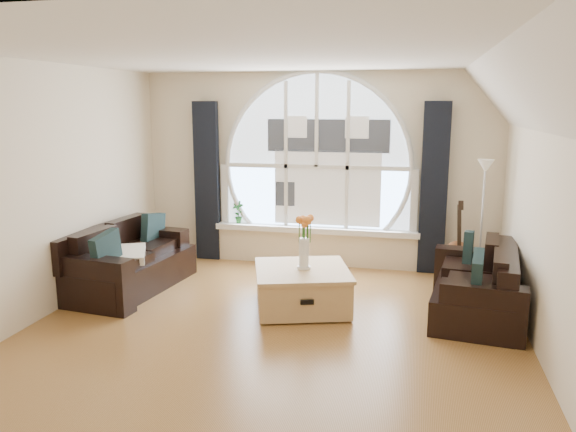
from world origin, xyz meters
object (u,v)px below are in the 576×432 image
object	(u,v)px
sofa_left	(129,258)
guitar	(458,239)
coffee_chest	(302,287)
vase_flowers	(304,235)
floor_lamp	(482,224)
sofa_right	(476,279)
potted_plant	(238,212)

from	to	relation	value
sofa_left	guitar	bearing A→B (deg)	25.30
sofa_left	coffee_chest	distance (m)	2.23
vase_flowers	floor_lamp	xyz separation A→B (m)	(2.00, 1.27, -0.05)
sofa_right	guitar	distance (m)	1.30
coffee_chest	floor_lamp	world-z (taller)	floor_lamp
sofa_right	potted_plant	size ratio (longest dim) A/B	4.94
sofa_left	floor_lamp	distance (m)	4.39
vase_flowers	coffee_chest	bearing A→B (deg)	-166.52
floor_lamp	coffee_chest	bearing A→B (deg)	-147.69
floor_lamp	potted_plant	xyz separation A→B (m)	(-3.32, 0.49, -0.09)
coffee_chest	floor_lamp	bearing A→B (deg)	14.97
sofa_left	potted_plant	distance (m)	1.84
sofa_left	potted_plant	world-z (taller)	potted_plant
floor_lamp	guitar	world-z (taller)	floor_lamp
vase_flowers	guitar	xyz separation A→B (m)	(1.75, 1.51, -0.32)
sofa_right	guitar	size ratio (longest dim) A/B	1.53
vase_flowers	floor_lamp	distance (m)	2.37
sofa_left	coffee_chest	bearing A→B (deg)	1.94
sofa_left	vase_flowers	bearing A→B (deg)	2.10
sofa_left	vase_flowers	size ratio (longest dim) A/B	2.53
sofa_left	sofa_right	distance (m)	4.09
coffee_chest	guitar	xyz separation A→B (m)	(1.77, 1.52, 0.28)
coffee_chest	potted_plant	world-z (taller)	potted_plant
coffee_chest	vase_flowers	world-z (taller)	vase_flowers
sofa_left	guitar	xyz separation A→B (m)	(3.98, 1.33, 0.13)
sofa_left	guitar	distance (m)	4.20
vase_flowers	potted_plant	xyz separation A→B (m)	(-1.33, 1.76, -0.14)
vase_flowers	guitar	world-z (taller)	vase_flowers
floor_lamp	potted_plant	world-z (taller)	floor_lamp
sofa_right	coffee_chest	xyz separation A→B (m)	(-1.88, -0.23, -0.15)
sofa_right	floor_lamp	distance (m)	1.13
vase_flowers	guitar	bearing A→B (deg)	40.91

